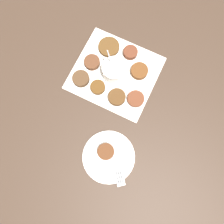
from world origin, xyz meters
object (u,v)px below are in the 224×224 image
fork (117,168)px  sauce_bowl (114,70)px  serving_plate (109,157)px  fritter_on_plate (106,152)px

fork → sauce_bowl: bearing=-67.7°
sauce_bowl → serving_plate: (-0.10, 0.31, -0.02)m
serving_plate → fritter_on_plate: 0.03m
serving_plate → fritter_on_plate: size_ratio=3.13×
sauce_bowl → serving_plate: 0.33m
fritter_on_plate → fork: bearing=146.5°
sauce_bowl → fritter_on_plate: size_ratio=1.86×
fritter_on_plate → sauce_bowl: bearing=-74.9°
sauce_bowl → fritter_on_plate: bearing=105.1°
sauce_bowl → fork: size_ratio=0.77×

